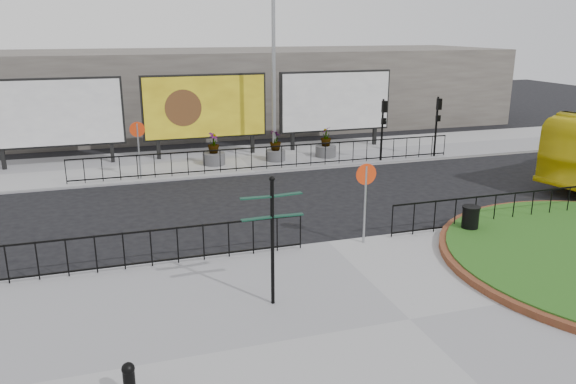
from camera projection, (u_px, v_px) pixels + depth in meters
name	position (u px, v px, depth m)	size (l,w,h in m)	color
ground	(328.00, 245.00, 17.22)	(90.00, 90.00, 0.00)	black
pavement_near	(410.00, 322.00, 12.63)	(30.00, 10.00, 0.12)	gray
pavement_far	(240.00, 159.00, 28.17)	(44.00, 6.00, 0.12)	gray
railing_near_left	(124.00, 251.00, 15.01)	(10.00, 0.10, 1.10)	black
railing_near_right	(514.00, 207.00, 18.64)	(9.00, 0.10, 1.10)	black
railing_far	(274.00, 157.00, 25.82)	(18.00, 0.10, 1.10)	black
speed_sign_far	(138.00, 138.00, 23.82)	(0.64, 0.07, 2.47)	gray
speed_sign_near	(366.00, 186.00, 16.61)	(0.64, 0.07, 2.47)	gray
billboard_left	(54.00, 113.00, 25.87)	(6.20, 0.31, 4.10)	black
billboard_mid	(205.00, 107.00, 27.90)	(6.20, 0.31, 4.10)	black
billboard_right	(336.00, 102.00, 29.94)	(6.20, 0.31, 4.10)	black
lamp_post	(274.00, 62.00, 26.35)	(0.74, 0.18, 9.23)	gray
signal_pole_a	(383.00, 120.00, 27.05)	(0.22, 0.26, 3.00)	black
signal_pole_b	(437.00, 118.00, 27.92)	(0.22, 0.26, 3.00)	black
building_backdrop	(205.00, 90.00, 36.62)	(40.00, 10.00, 5.00)	#68625B
fingerpost_sign	(272.00, 228.00, 12.82)	(1.47, 0.26, 3.13)	black
bollard	(129.00, 379.00, 9.81)	(0.23, 0.23, 0.72)	black
litter_bin	(470.00, 220.00, 17.66)	(0.56, 0.56, 0.92)	black
planter_a	(214.00, 154.00, 26.65)	(1.06, 1.06, 1.53)	#4C4C4F
planter_b	(275.00, 150.00, 27.48)	(0.97, 0.97, 1.49)	#4C4C4F
planter_c	(326.00, 146.00, 28.32)	(1.04, 1.04, 1.50)	#4C4C4F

